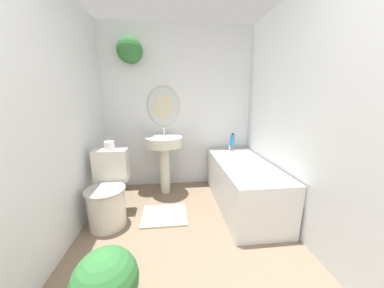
{
  "coord_description": "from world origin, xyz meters",
  "views": [
    {
      "loc": [
        -0.13,
        -0.24,
        1.36
      ],
      "look_at": [
        0.08,
        1.69,
        0.9
      ],
      "focal_mm": 18.0,
      "sensor_mm": 36.0,
      "label": 1
    }
  ],
  "objects_px": {
    "bathtub": "(243,183)",
    "potted_plant": "(106,284)",
    "shampoo_bottle": "(232,140)",
    "toilet": "(108,194)",
    "toilet_paper_roll": "(109,146)",
    "pedestal_sink": "(164,150)"
  },
  "relations": [
    {
      "from": "bathtub",
      "to": "potted_plant",
      "type": "xyz_separation_m",
      "value": [
        -1.31,
        -1.24,
        -0.02
      ]
    },
    {
      "from": "bathtub",
      "to": "shampoo_bottle",
      "type": "relative_size",
      "value": 7.3
    },
    {
      "from": "toilet",
      "to": "toilet_paper_roll",
      "type": "xyz_separation_m",
      "value": [
        0.0,
        0.2,
        0.51
      ]
    },
    {
      "from": "pedestal_sink",
      "to": "toilet_paper_roll",
      "type": "xyz_separation_m",
      "value": [
        -0.61,
        -0.43,
        0.18
      ]
    },
    {
      "from": "toilet",
      "to": "shampoo_bottle",
      "type": "bearing_deg",
      "value": 24.48
    },
    {
      "from": "pedestal_sink",
      "to": "potted_plant",
      "type": "distance_m",
      "value": 1.77
    },
    {
      "from": "bathtub",
      "to": "toilet_paper_roll",
      "type": "xyz_separation_m",
      "value": [
        -1.61,
        0.03,
        0.53
      ]
    },
    {
      "from": "potted_plant",
      "to": "toilet",
      "type": "bearing_deg",
      "value": 105.89
    },
    {
      "from": "shampoo_bottle",
      "to": "potted_plant",
      "type": "xyz_separation_m",
      "value": [
        -1.34,
        -1.82,
        -0.46
      ]
    },
    {
      "from": "bathtub",
      "to": "potted_plant",
      "type": "height_order",
      "value": "bathtub"
    },
    {
      "from": "toilet",
      "to": "pedestal_sink",
      "type": "relative_size",
      "value": 0.84
    },
    {
      "from": "shampoo_bottle",
      "to": "bathtub",
      "type": "bearing_deg",
      "value": -92.86
    },
    {
      "from": "potted_plant",
      "to": "toilet_paper_roll",
      "type": "relative_size",
      "value": 4.54
    },
    {
      "from": "bathtub",
      "to": "potted_plant",
      "type": "distance_m",
      "value": 1.8
    },
    {
      "from": "shampoo_bottle",
      "to": "potted_plant",
      "type": "relative_size",
      "value": 0.39
    },
    {
      "from": "pedestal_sink",
      "to": "toilet_paper_roll",
      "type": "height_order",
      "value": "pedestal_sink"
    },
    {
      "from": "toilet",
      "to": "pedestal_sink",
      "type": "bearing_deg",
      "value": 46.22
    },
    {
      "from": "shampoo_bottle",
      "to": "potted_plant",
      "type": "distance_m",
      "value": 2.3
    },
    {
      "from": "toilet",
      "to": "potted_plant",
      "type": "xyz_separation_m",
      "value": [
        0.3,
        -1.07,
        -0.04
      ]
    },
    {
      "from": "toilet",
      "to": "toilet_paper_roll",
      "type": "relative_size",
      "value": 7.15
    },
    {
      "from": "pedestal_sink",
      "to": "bathtub",
      "type": "relative_size",
      "value": 0.66
    },
    {
      "from": "potted_plant",
      "to": "toilet_paper_roll",
      "type": "bearing_deg",
      "value": 103.48
    }
  ]
}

